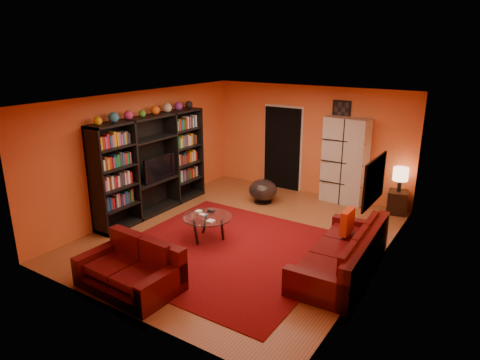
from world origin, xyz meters
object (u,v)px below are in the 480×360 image
Objects in this scene: storage_cabinet at (345,161)px; bowl_chair at (263,190)px; loveseat at (133,269)px; side_table at (397,202)px; coffee_table at (208,219)px; table_lamp at (401,175)px; tv at (157,168)px; sofa at (346,255)px; entertainment_unit at (152,165)px.

bowl_chair is at bearing -141.36° from storage_cabinet.
loveseat reaches higher than side_table.
table_lamp is at bearing 51.12° from coffee_table.
tv is at bearing 161.43° from coffee_table.
bowl_chair is at bearing 140.32° from sofa.
bowl_chair is at bearing 4.36° from loveseat.
side_table is (2.65, 3.28, -0.17)m from coffee_table.
loveseat is at bearing -116.93° from side_table.
loveseat is at bearing -143.80° from tv.
storage_cabinet is 1.98m from bowl_chair.
storage_cabinet reaches higher than bowl_chair.
table_lamp reaches higher than coffee_table.
bowl_chair is (1.67, 1.70, -0.69)m from tv.
loveseat is 1.89m from coffee_table.
sofa is at bearing -64.37° from storage_cabinet.
sofa reaches higher than bowl_chair.
coffee_table is at bearing -16.03° from entertainment_unit.
entertainment_unit reaches higher than sofa.
tv reaches higher than side_table.
sofa is 3.68× the size of bowl_chair.
entertainment_unit is 2.58m from bowl_chair.
storage_cabinet is (-1.16, 3.06, 0.70)m from sofa.
table_lamp is at bearing -24.70° from loveseat.
table_lamp is at bearing 85.75° from sofa.
bowl_chair is (-0.16, 4.19, 0.01)m from loveseat.
tv is at bearing -134.78° from storage_cabinet.
tv is 5.19m from table_lamp.
tv is 5.24m from side_table.
sofa is 3.38m from bowl_chair.
tv is 0.47× the size of storage_cabinet.
loveseat is 5.79m from side_table.
side_table is at bearing 85.75° from sofa.
side_table is 0.95× the size of table_lamp.
storage_cabinet reaches higher than side_table.
sofa is at bearing -94.39° from tv.
bowl_chair is at bearing 45.89° from entertainment_unit.
entertainment_unit is 4.49m from sofa.
storage_cabinet is (1.40, 3.33, 0.56)m from coffee_table.
entertainment_unit is 0.11m from tv.
table_lamp is (2.78, 0.98, 0.58)m from bowl_chair.
table_lamp is at bearing 2.51° from storage_cabinet.
entertainment_unit is at bearing 173.88° from sofa.
sofa is 2.58m from coffee_table.
loveseat is (1.82, -2.49, -0.70)m from tv.
sofa is 4.62× the size of table_lamp.
storage_cabinet is at bearing 40.72° from entertainment_unit.
entertainment_unit is 5.33m from side_table.
table_lamp reaches higher than loveseat.
loveseat is 2.96× the size of table_lamp.
bowl_chair is at bearing -44.48° from tv.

